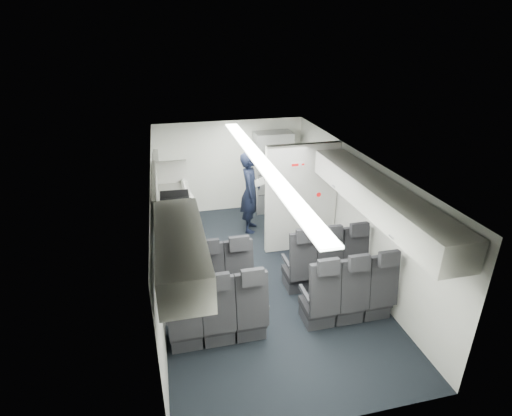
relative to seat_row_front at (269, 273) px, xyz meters
name	(u,v)px	position (x,y,z in m)	size (l,w,h in m)	color
cabin_shell	(262,219)	(0.00, 0.53, 0.72)	(3.41, 6.01, 2.16)	black
seat_row_front	(269,273)	(0.00, 0.00, 0.00)	(3.33, 0.56, 1.24)	black
seat_row_mid	(286,307)	(0.00, -0.90, 0.00)	(3.33, 0.56, 1.24)	black
overhead_bin_left_rear	(181,250)	(-1.40, -1.47, 1.46)	(0.53, 1.80, 0.40)	silver
overhead_bin_left_front_open	(171,199)	(-1.44, 0.28, 1.33)	(0.64, 1.70, 0.72)	#9E9E93
overhead_bin_right_rear	(412,223)	(1.40, -1.47, 1.46)	(0.53, 1.80, 0.40)	silver
overhead_bin_right_front	(350,176)	(1.40, 0.28, 1.46)	(0.53, 1.70, 0.40)	silver
bulkhead_partition	(301,198)	(0.98, 1.33, 0.67)	(1.40, 0.15, 2.13)	silver
galley_unit	(273,172)	(0.95, 3.25, 0.55)	(0.85, 0.52, 1.90)	#939399
boarding_door	(161,201)	(-1.64, 2.09, 0.55)	(0.12, 1.27, 1.86)	silver
flight_attendant	(250,192)	(0.21, 2.34, 0.47)	(0.64, 0.42, 1.74)	black
carry_on_bag	(175,201)	(-1.39, -0.03, 1.42)	(0.39, 0.27, 0.23)	black
papers	(260,182)	(0.40, 2.29, 0.70)	(0.22, 0.02, 0.15)	white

